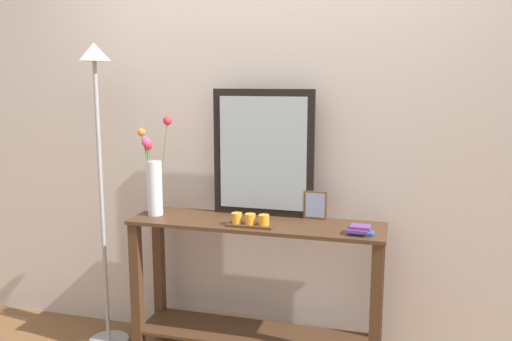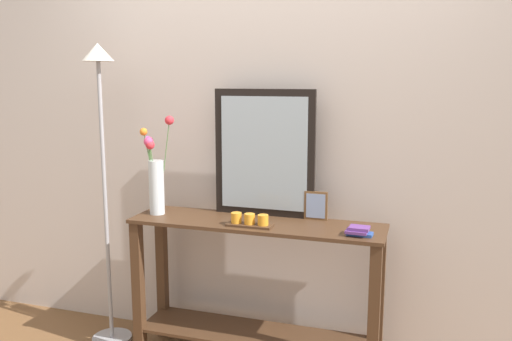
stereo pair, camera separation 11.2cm
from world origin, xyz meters
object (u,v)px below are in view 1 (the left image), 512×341
object	(u,v)px
console_table	(256,281)
book_stack	(360,230)
picture_frame_small	(315,205)
floor_lamp	(99,147)
tall_vase_left	(154,177)
candle_tray	(250,221)
mirror_leaning	(264,153)

from	to	relation	value
console_table	book_stack	distance (m)	0.67
picture_frame_small	floor_lamp	bearing A→B (deg)	-173.13
tall_vase_left	candle_tray	bearing A→B (deg)	-8.14
console_table	candle_tray	bearing A→B (deg)	-93.70
mirror_leaning	floor_lamp	world-z (taller)	floor_lamp
mirror_leaning	picture_frame_small	bearing A→B (deg)	-2.11
tall_vase_left	mirror_leaning	bearing A→B (deg)	14.69
book_stack	floor_lamp	xyz separation A→B (m)	(-1.50, 0.08, 0.36)
floor_lamp	tall_vase_left	bearing A→B (deg)	0.32
console_table	candle_tray	distance (m)	0.38
console_table	tall_vase_left	size ratio (longest dim) A/B	2.47
mirror_leaning	book_stack	bearing A→B (deg)	-23.10
book_stack	console_table	bearing A→B (deg)	171.19
console_table	picture_frame_small	world-z (taller)	picture_frame_small
mirror_leaning	picture_frame_small	world-z (taller)	mirror_leaning
book_stack	floor_lamp	distance (m)	1.54
tall_vase_left	picture_frame_small	bearing A→B (deg)	9.31
mirror_leaning	floor_lamp	bearing A→B (deg)	-170.37
console_table	floor_lamp	distance (m)	1.18
candle_tray	tall_vase_left	bearing A→B (deg)	171.86
picture_frame_small	book_stack	bearing A→B (deg)	-40.87
tall_vase_left	floor_lamp	distance (m)	0.37
mirror_leaning	console_table	bearing A→B (deg)	-91.87
candle_tray	console_table	bearing A→B (deg)	86.30
candle_tray	picture_frame_small	bearing A→B (deg)	37.14
picture_frame_small	book_stack	distance (m)	0.35
mirror_leaning	floor_lamp	size ratio (longest dim) A/B	0.40
book_stack	floor_lamp	bearing A→B (deg)	177.03
candle_tray	picture_frame_small	distance (m)	0.39
mirror_leaning	candle_tray	xyz separation A→B (m)	(-0.01, -0.24, -0.33)
console_table	book_stack	world-z (taller)	book_stack
candle_tray	floor_lamp	size ratio (longest dim) A/B	0.14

